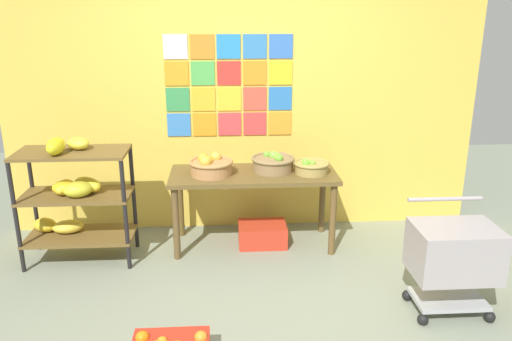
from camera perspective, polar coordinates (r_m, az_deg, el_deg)
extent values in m
plane|color=gray|center=(3.87, -0.35, -15.73)|extent=(9.23, 9.23, 0.00)
cube|color=#E7BF47|center=(4.92, -1.51, 9.80)|extent=(4.58, 0.06, 2.91)
cube|color=silver|center=(4.86, -9.04, 13.56)|extent=(0.22, 0.01, 0.22)
cube|color=orange|center=(4.85, -6.08, 13.66)|extent=(0.22, 0.01, 0.22)
cube|color=#2881C6|center=(4.84, -3.11, 13.73)|extent=(0.22, 0.01, 0.22)
cube|color=#3176BB|center=(4.85, -0.14, 13.76)|extent=(0.22, 0.01, 0.22)
cube|color=#3368BE|center=(4.87, 2.82, 13.76)|extent=(0.22, 0.01, 0.22)
cube|color=orange|center=(4.88, -8.90, 10.70)|extent=(0.22, 0.01, 0.22)
cube|color=#4CAB4C|center=(4.87, -5.99, 10.79)|extent=(0.22, 0.01, 0.22)
cube|color=red|center=(4.87, -3.06, 10.85)|extent=(0.22, 0.01, 0.22)
cube|color=orange|center=(4.87, -0.14, 10.89)|extent=(0.22, 0.01, 0.22)
cube|color=yellow|center=(4.90, 2.77, 10.90)|extent=(0.22, 0.01, 0.22)
cube|color=#36914F|center=(4.92, -8.77, 7.87)|extent=(0.22, 0.01, 0.22)
cube|color=gold|center=(4.90, -5.90, 7.96)|extent=(0.22, 0.01, 0.22)
cube|color=yellow|center=(4.90, -3.01, 8.02)|extent=(0.22, 0.01, 0.22)
cube|color=#D94E3B|center=(4.91, -0.13, 8.06)|extent=(0.22, 0.01, 0.22)
cube|color=#2B71BF|center=(4.93, 2.73, 8.08)|extent=(0.22, 0.01, 0.22)
cube|color=#387ECE|center=(4.97, -8.64, 5.10)|extent=(0.22, 0.01, 0.22)
cube|color=orange|center=(4.95, -5.81, 5.17)|extent=(0.22, 0.01, 0.22)
cube|color=#E54044|center=(4.95, -2.97, 5.23)|extent=(0.22, 0.01, 0.22)
cube|color=#E03E3D|center=(4.96, -0.13, 5.27)|extent=(0.22, 0.01, 0.22)
cube|color=orange|center=(4.98, 2.69, 5.30)|extent=(0.22, 0.01, 0.22)
cylinder|color=black|center=(4.63, -25.34, -4.77)|extent=(0.04, 0.04, 0.99)
cylinder|color=black|center=(4.37, -14.44, -4.82)|extent=(0.04, 0.04, 0.99)
cylinder|color=black|center=(4.99, -23.64, -2.95)|extent=(0.04, 0.04, 0.99)
cylinder|color=black|center=(4.76, -13.55, -2.89)|extent=(0.04, 0.04, 0.99)
cube|color=brown|center=(4.77, -19.02, -6.92)|extent=(0.92, 0.46, 0.03)
ellipsoid|color=yellow|center=(4.82, -20.32, -5.92)|extent=(0.29, 0.22, 0.11)
ellipsoid|color=yellow|center=(4.92, -22.59, -5.65)|extent=(0.28, 0.25, 0.12)
cube|color=brown|center=(4.63, -19.48, -2.63)|extent=(0.92, 0.46, 0.02)
ellipsoid|color=yellow|center=(4.62, -20.62, -1.83)|extent=(0.22, 0.16, 0.13)
ellipsoid|color=yellow|center=(4.65, -20.70, -1.75)|extent=(0.15, 0.26, 0.12)
ellipsoid|color=yellow|center=(4.63, -18.39, -1.51)|extent=(0.32, 0.29, 0.13)
ellipsoid|color=yellow|center=(4.53, -19.34, -2.02)|extent=(0.28, 0.23, 0.13)
cube|color=brown|center=(4.52, -19.97, 1.89)|extent=(0.92, 0.46, 0.02)
ellipsoid|color=yellow|center=(4.55, -19.31, 2.89)|extent=(0.26, 0.25, 0.10)
ellipsoid|color=yellow|center=(4.44, -21.56, 2.54)|extent=(0.14, 0.26, 0.14)
cube|color=brown|center=(4.61, -0.30, -0.49)|extent=(1.51, 0.61, 0.04)
cylinder|color=brown|center=(4.52, -8.96, -5.92)|extent=(0.06, 0.06, 0.67)
cylinder|color=brown|center=(4.60, 8.60, -5.48)|extent=(0.06, 0.06, 0.67)
cylinder|color=brown|center=(4.98, -8.48, -3.66)|extent=(0.06, 0.06, 0.67)
cylinder|color=brown|center=(5.05, 7.45, -3.30)|extent=(0.06, 0.06, 0.67)
cylinder|color=#B17C4A|center=(4.56, -5.05, 0.26)|extent=(0.37, 0.37, 0.12)
torus|color=#AB7E46|center=(4.54, -5.07, 0.97)|extent=(0.40, 0.40, 0.03)
sphere|color=gold|center=(4.48, -5.69, 0.97)|extent=(0.10, 0.10, 0.10)
sphere|color=gold|center=(4.53, -5.44, 1.09)|extent=(0.09, 0.09, 0.09)
sphere|color=gold|center=(4.61, -5.91, 1.31)|extent=(0.10, 0.10, 0.10)
sphere|color=gold|center=(4.62, -4.54, 1.52)|extent=(0.10, 0.10, 0.10)
cylinder|color=olive|center=(4.65, 1.90, 0.66)|extent=(0.37, 0.37, 0.12)
torus|color=olive|center=(4.63, 1.91, 1.36)|extent=(0.40, 0.40, 0.03)
sphere|color=#7DBE33|center=(4.66, 2.39, 1.54)|extent=(0.08, 0.08, 0.08)
sphere|color=#68B633|center=(4.58, 2.60, 1.37)|extent=(0.08, 0.08, 0.08)
sphere|color=#74B63E|center=(4.67, 1.99, 1.68)|extent=(0.09, 0.09, 0.09)
sphere|color=#6BB633|center=(4.72, 1.23, 1.79)|extent=(0.07, 0.07, 0.07)
cylinder|color=#A58E4A|center=(4.62, 6.22, 0.27)|extent=(0.30, 0.30, 0.09)
torus|color=#9F8D46|center=(4.60, 6.24, 0.82)|extent=(0.32, 0.32, 0.02)
sphere|color=#6DD135|center=(4.57, 5.59, 0.79)|extent=(0.06, 0.06, 0.06)
sphere|color=#75BE3A|center=(4.61, 5.50, 1.02)|extent=(0.05, 0.05, 0.05)
sphere|color=#72C92F|center=(4.60, 5.88, 0.89)|extent=(0.05, 0.05, 0.05)
sphere|color=#7FBC3C|center=(4.58, 6.39, 0.86)|extent=(0.05, 0.05, 0.05)
sphere|color=#6EC13F|center=(4.61, 6.23, 0.91)|extent=(0.05, 0.05, 0.05)
cube|color=red|center=(4.83, 0.72, -7.14)|extent=(0.45, 0.33, 0.20)
sphere|color=orange|center=(3.34, -6.20, -18.12)|extent=(0.08, 0.08, 0.08)
sphere|color=orange|center=(3.39, -12.64, -17.84)|extent=(0.09, 0.09, 0.09)
sphere|color=black|center=(3.91, 18.22, -15.58)|extent=(0.08, 0.08, 0.08)
sphere|color=black|center=(4.11, 24.74, -14.68)|extent=(0.08, 0.08, 0.08)
sphere|color=black|center=(4.16, 16.61, -13.27)|extent=(0.08, 0.08, 0.08)
sphere|color=black|center=(4.35, 22.79, -12.56)|extent=(0.08, 0.08, 0.08)
cube|color=#A5A8AD|center=(4.10, 20.73, -13.29)|extent=(0.51, 0.34, 0.03)
cube|color=#A49B9F|center=(3.92, 21.34, -8.40)|extent=(0.59, 0.42, 0.37)
cylinder|color=#A49B9F|center=(4.00, 20.44, -3.01)|extent=(0.56, 0.03, 0.03)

